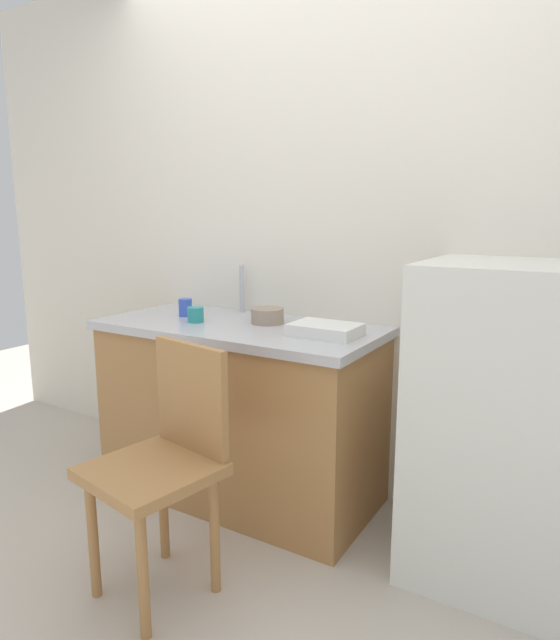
# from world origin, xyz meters

# --- Properties ---
(ground_plane) EXTENTS (8.00, 8.00, 0.00)m
(ground_plane) POSITION_xyz_m (0.00, 0.00, 0.00)
(ground_plane) COLOR #BCB2A3
(back_wall) EXTENTS (4.80, 0.10, 2.60)m
(back_wall) POSITION_xyz_m (0.00, 1.00, 1.30)
(back_wall) COLOR silver
(back_wall) RESTS_ON ground_plane
(cabinet_base) EXTENTS (1.28, 0.60, 0.80)m
(cabinet_base) POSITION_xyz_m (-0.34, 0.65, 0.40)
(cabinet_base) COLOR #A87542
(cabinet_base) RESTS_ON ground_plane
(countertop) EXTENTS (1.32, 0.64, 0.04)m
(countertop) POSITION_xyz_m (-0.34, 0.65, 0.82)
(countertop) COLOR #B7B7BC
(countertop) RESTS_ON cabinet_base
(faucet) EXTENTS (0.02, 0.02, 0.24)m
(faucet) POSITION_xyz_m (-0.50, 0.90, 0.96)
(faucet) COLOR #B7B7BC
(faucet) RESTS_ON countertop
(refrigerator) EXTENTS (0.57, 0.58, 1.18)m
(refrigerator) POSITION_xyz_m (0.81, 0.66, 0.59)
(refrigerator) COLOR silver
(refrigerator) RESTS_ON ground_plane
(chair) EXTENTS (0.47, 0.47, 0.89)m
(chair) POSITION_xyz_m (-0.17, -0.05, 0.50)
(chair) COLOR #A87542
(chair) RESTS_ON ground_plane
(dish_tray) EXTENTS (0.28, 0.20, 0.05)m
(dish_tray) POSITION_xyz_m (0.11, 0.63, 0.87)
(dish_tray) COLOR white
(dish_tray) RESTS_ON countertop
(terracotta_bowl) EXTENTS (0.15, 0.15, 0.07)m
(terracotta_bowl) POSITION_xyz_m (-0.23, 0.72, 0.88)
(terracotta_bowl) COLOR gray
(terracotta_bowl) RESTS_ON countertop
(cup_blue) EXTENTS (0.07, 0.07, 0.09)m
(cup_blue) POSITION_xyz_m (-0.67, 0.66, 0.89)
(cup_blue) COLOR blue
(cup_blue) RESTS_ON countertop
(cup_teal) EXTENTS (0.08, 0.08, 0.07)m
(cup_teal) POSITION_xyz_m (-0.53, 0.57, 0.88)
(cup_teal) COLOR teal
(cup_teal) RESTS_ON countertop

